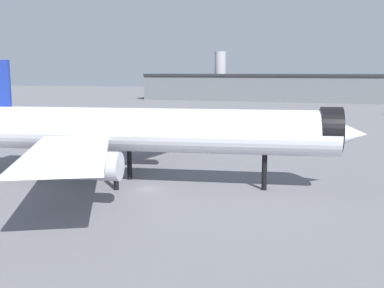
# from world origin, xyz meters

# --- Properties ---
(ground) EXTENTS (900.00, 900.00, 0.00)m
(ground) POSITION_xyz_m (0.00, 0.00, 0.00)
(ground) COLOR slate
(airliner_near_gate) EXTENTS (67.30, 61.14, 19.32)m
(airliner_near_gate) POSITION_xyz_m (-2.21, 2.29, 8.51)
(airliner_near_gate) COLOR silver
(airliner_near_gate) RESTS_ON ground
(terminal_building) EXTENTS (246.02, 38.90, 29.34)m
(terminal_building) POSITION_xyz_m (42.92, 215.19, 8.17)
(terminal_building) COLOR slate
(terminal_building) RESTS_ON ground
(service_truck_front) EXTENTS (5.89, 3.63, 3.00)m
(service_truck_front) POSITION_xyz_m (-25.17, 34.28, 1.59)
(service_truck_front) COLOR black
(service_truck_front) RESTS_ON ground
(traffic_cone_near_nose) EXTENTS (0.64, 0.64, 0.80)m
(traffic_cone_near_nose) POSITION_xyz_m (20.57, 35.96, 0.40)
(traffic_cone_near_nose) COLOR #F2600C
(traffic_cone_near_nose) RESTS_ON ground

